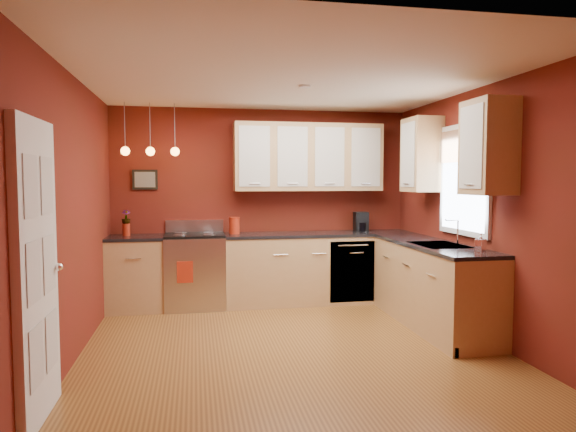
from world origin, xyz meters
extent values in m
plane|color=#91602A|center=(0.00, 0.00, 0.00)|extent=(4.20, 4.20, 0.00)
cube|color=white|center=(0.00, 0.00, 2.60)|extent=(4.00, 4.20, 0.02)
cube|color=maroon|center=(0.00, 2.10, 1.30)|extent=(4.00, 0.02, 2.60)
cube|color=maroon|center=(0.00, -2.10, 1.30)|extent=(4.00, 0.02, 2.60)
cube|color=maroon|center=(-2.00, 0.00, 1.30)|extent=(0.02, 4.20, 2.60)
cube|color=maroon|center=(2.00, 0.00, 1.30)|extent=(0.02, 4.20, 2.60)
cube|color=tan|center=(-1.65, 1.80, 0.45)|extent=(0.70, 0.60, 0.90)
cube|color=tan|center=(0.73, 1.80, 0.45)|extent=(2.54, 0.60, 0.90)
cube|color=tan|center=(1.70, 0.45, 0.45)|extent=(0.60, 2.10, 0.90)
cube|color=black|center=(-1.65, 1.80, 0.92)|extent=(0.70, 0.62, 0.04)
cube|color=black|center=(0.73, 1.80, 0.92)|extent=(2.54, 0.62, 0.04)
cube|color=black|center=(1.70, 0.45, 0.92)|extent=(0.62, 2.10, 0.04)
cube|color=#BCBCC1|center=(-0.92, 1.80, 0.46)|extent=(0.76, 0.64, 0.92)
cube|color=black|center=(-0.92, 1.50, 0.48)|extent=(0.55, 0.02, 0.32)
cylinder|color=#BCBCC1|center=(-0.92, 1.49, 0.72)|extent=(0.60, 0.02, 0.02)
cube|color=black|center=(-0.92, 1.80, 0.94)|extent=(0.76, 0.60, 0.03)
cylinder|color=gray|center=(-1.10, 1.66, 0.95)|extent=(0.16, 0.16, 0.01)
cylinder|color=gray|center=(-0.74, 1.66, 0.95)|extent=(0.16, 0.16, 0.01)
cylinder|color=gray|center=(-1.10, 1.94, 0.95)|extent=(0.16, 0.16, 0.01)
cylinder|color=gray|center=(-0.74, 1.94, 0.95)|extent=(0.16, 0.16, 0.01)
cube|color=#BCBCC1|center=(-0.92, 2.10, 1.03)|extent=(0.76, 0.04, 0.16)
cube|color=#BCBCC1|center=(1.10, 1.51, 0.45)|extent=(0.60, 0.02, 0.80)
cube|color=gray|center=(1.70, 0.30, 0.92)|extent=(0.50, 0.70, 0.05)
cube|color=black|center=(1.70, 0.47, 0.91)|extent=(0.42, 0.30, 0.02)
cube|color=black|center=(1.70, 0.13, 0.91)|extent=(0.42, 0.30, 0.02)
cylinder|color=white|center=(1.92, 0.30, 1.08)|extent=(0.02, 0.02, 0.28)
cylinder|color=white|center=(1.85, 0.30, 1.21)|extent=(0.16, 0.02, 0.02)
cube|color=white|center=(1.98, 0.30, 1.65)|extent=(0.04, 1.02, 1.22)
cube|color=white|center=(1.97, 0.30, 1.65)|extent=(0.01, 0.90, 1.10)
cube|color=#9B6E4D|center=(1.95, 0.30, 2.02)|extent=(0.02, 0.96, 0.36)
cube|color=white|center=(-1.97, -1.20, 1.02)|extent=(0.06, 0.82, 2.05)
cube|color=silver|center=(-1.94, -1.38, 1.60)|extent=(0.00, 0.28, 0.40)
cube|color=silver|center=(-1.94, -1.02, 1.60)|extent=(0.00, 0.28, 0.40)
cube|color=silver|center=(-1.94, -1.38, 1.05)|extent=(0.00, 0.28, 0.40)
cube|color=silver|center=(-1.94, -1.02, 1.05)|extent=(0.00, 0.28, 0.40)
cube|color=silver|center=(-1.94, -1.38, 0.50)|extent=(0.00, 0.28, 0.40)
cube|color=silver|center=(-1.94, -1.02, 0.50)|extent=(0.00, 0.28, 0.40)
sphere|color=white|center=(-1.91, -0.87, 1.00)|extent=(0.06, 0.06, 0.06)
cube|color=tan|center=(0.60, 1.93, 1.95)|extent=(2.00, 0.35, 0.90)
cube|color=tan|center=(1.82, 0.32, 1.95)|extent=(0.35, 1.95, 0.90)
cube|color=black|center=(-1.55, 2.08, 1.65)|extent=(0.32, 0.03, 0.26)
cylinder|color=gray|center=(-1.75, 1.75, 2.30)|extent=(0.01, 0.01, 0.60)
sphere|color=#FFA53F|center=(-1.75, 1.75, 2.00)|extent=(0.11, 0.11, 0.11)
cylinder|color=gray|center=(-1.45, 1.75, 2.30)|extent=(0.01, 0.01, 0.60)
sphere|color=#FFA53F|center=(-1.45, 1.75, 2.00)|extent=(0.11, 0.11, 0.11)
cylinder|color=gray|center=(-1.15, 1.75, 2.30)|extent=(0.01, 0.01, 0.60)
sphere|color=#FFA53F|center=(-1.15, 1.75, 2.00)|extent=(0.11, 0.11, 0.11)
cylinder|color=#A22511|center=(-0.41, 1.84, 1.04)|extent=(0.14, 0.14, 0.20)
cylinder|color=#A22511|center=(-0.41, 1.84, 1.15)|extent=(0.15, 0.15, 0.02)
cylinder|color=#A22511|center=(-1.77, 1.86, 1.02)|extent=(0.10, 0.10, 0.15)
imported|color=#A22511|center=(-1.77, 1.86, 1.17)|extent=(0.12, 0.12, 0.19)
cube|color=black|center=(1.35, 1.92, 1.07)|extent=(0.19, 0.16, 0.26)
cylinder|color=black|center=(1.35, 1.87, 1.00)|extent=(0.10, 0.10, 0.12)
imported|color=white|center=(1.86, -0.25, 1.03)|extent=(0.11, 0.11, 0.18)
cube|color=#A22511|center=(-1.04, 1.47, 0.52)|extent=(0.19, 0.01, 0.27)
camera|label=1|loc=(-0.92, -4.86, 1.63)|focal=32.00mm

